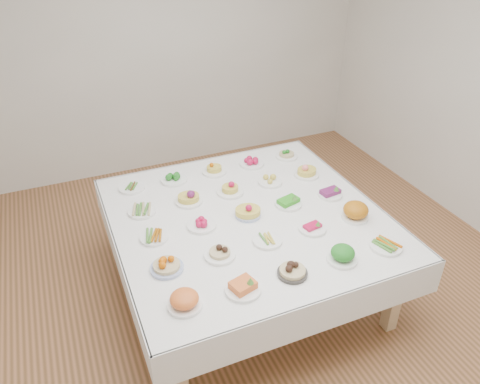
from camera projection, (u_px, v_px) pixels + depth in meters
name	position (u px, v px, depth m)	size (l,w,h in m)	color
room_envelope	(247.00, 82.00, 3.04)	(5.02, 5.02, 2.81)	#A16743
display_table	(247.00, 223.00, 3.67)	(2.05, 2.05, 0.75)	white
dish_0	(184.00, 299.00, 2.79)	(0.21, 0.21, 0.13)	white
dish_1	(243.00, 285.00, 2.91)	(0.23, 0.23, 0.11)	white
dish_2	(293.00, 269.00, 3.03)	(0.20, 0.20, 0.11)	#2F2D2A
dish_3	(343.00, 255.00, 3.15)	(0.21, 0.21, 0.12)	white
dish_4	(386.00, 245.00, 3.29)	(0.24, 0.23, 0.06)	white
dish_5	(166.00, 262.00, 3.07)	(0.22, 0.22, 0.13)	#4C66B2
dish_6	(220.00, 251.00, 3.19)	(0.21, 0.21, 0.11)	white
dish_7	(267.00, 240.00, 3.35)	(0.21, 0.21, 0.05)	white
dish_8	(312.00, 226.00, 3.46)	(0.20, 0.20, 0.08)	white
dish_9	(355.00, 212.00, 3.57)	(0.20, 0.20, 0.12)	white
dish_10	(154.00, 237.00, 3.37)	(0.21, 0.20, 0.05)	white
dish_11	(202.00, 223.00, 3.50)	(0.22, 0.22, 0.09)	white
dish_12	(248.00, 209.00, 3.60)	(0.20, 0.20, 0.13)	#4C66B2
dish_13	(288.00, 200.00, 3.74)	(0.21, 0.21, 0.10)	white
dish_14	(330.00, 192.00, 3.86)	(0.20, 0.20, 0.09)	white
dish_15	(142.00, 210.00, 3.66)	(0.22, 0.21, 0.05)	white
dish_16	(188.00, 195.00, 3.76)	(0.22, 0.22, 0.14)	white
dish_17	(230.00, 187.00, 3.89)	(0.22, 0.22, 0.12)	white
dish_18	(270.00, 180.00, 4.04)	(0.21, 0.21, 0.08)	white
dish_19	(307.00, 170.00, 4.14)	(0.22, 0.22, 0.13)	white
dish_20	(132.00, 187.00, 3.96)	(0.22, 0.22, 0.05)	white
dish_21	(174.00, 177.00, 4.07)	(0.23, 0.23, 0.09)	white
dish_22	(214.00, 168.00, 4.18)	(0.21, 0.21, 0.12)	white
dish_23	(252.00, 161.00, 4.32)	(0.22, 0.22, 0.09)	white
dish_24	(287.00, 154.00, 4.44)	(0.20, 0.20, 0.10)	white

